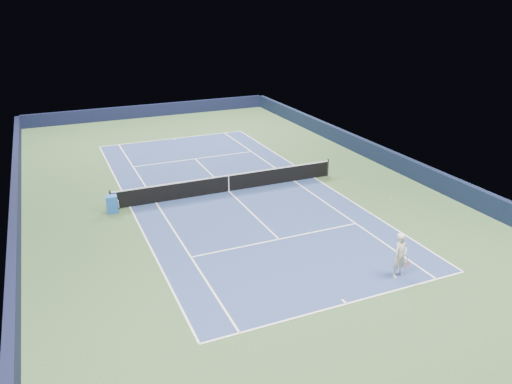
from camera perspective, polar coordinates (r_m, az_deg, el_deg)
name	(u,v)px	position (r m, az deg, el deg)	size (l,w,h in m)	color
ground	(229,191)	(27.95, -3.13, 0.08)	(40.00, 40.00, 0.00)	#314D2A
wall_far	(150,111)	(46.14, -11.99, 9.09)	(22.00, 0.35, 1.10)	black
wall_right	(388,158)	(32.89, 14.82, 3.76)	(0.35, 40.00, 1.10)	#101932
wall_left	(15,214)	(26.32, -25.80, -2.30)	(0.35, 40.00, 1.10)	black
court_surface	(229,191)	(27.95, -3.13, 0.09)	(10.97, 23.77, 0.01)	navy
baseline_far	(174,138)	(38.75, -9.39, 6.05)	(10.97, 0.08, 0.00)	white
baseline_near	(347,304)	(18.52, 10.31, -12.45)	(10.97, 0.08, 0.00)	white
sideline_doubles_right	(314,178)	(30.16, 6.67, 1.64)	(0.08, 23.77, 0.00)	white
sideline_doubles_left	(130,207)	(26.69, -14.21, -1.65)	(0.08, 23.77, 0.00)	white
sideline_singles_right	(294,181)	(29.52, 4.36, 1.28)	(0.08, 23.77, 0.00)	white
sideline_singles_left	(156,203)	(26.90, -11.35, -1.20)	(0.08, 23.77, 0.00)	white
service_line_far	(195,159)	(33.67, -6.99, 3.78)	(8.23, 0.08, 0.00)	white
service_line_near	(279,239)	(22.58, 2.65, -5.41)	(8.23, 0.08, 0.00)	white
center_service_line	(229,191)	(27.94, -3.13, 0.10)	(0.08, 12.80, 0.00)	white
center_mark_far	(174,139)	(38.61, -9.33, 6.00)	(0.08, 0.30, 0.00)	white
center_mark_near	(344,302)	(18.62, 10.05, -12.22)	(0.08, 0.30, 0.00)	white
tennis_net	(229,183)	(27.76, -3.15, 1.05)	(12.90, 0.10, 1.07)	black
sponsor_cube	(112,204)	(26.12, -16.13, -1.33)	(0.60, 0.54, 0.89)	#1C52A8
tennis_player	(400,255)	(20.16, 16.18, -6.96)	(0.86, 1.32, 2.91)	silver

